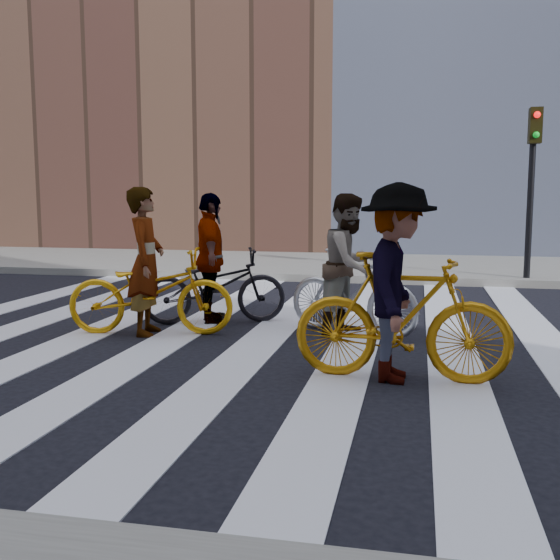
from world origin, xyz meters
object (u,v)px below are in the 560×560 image
(rider_left, at_px, (146,261))
(rider_mid, at_px, (349,264))
(rider_rear, at_px, (211,259))
(rider_right, at_px, (397,283))
(traffic_signal, at_px, (533,165))
(bike_yellow_right, at_px, (402,317))
(bike_yellow_left, at_px, (151,292))
(bike_dark_rear, at_px, (214,286))
(bike_silver_mid, at_px, (353,292))

(rider_left, distance_m, rider_mid, 2.52)
(rider_mid, height_order, rider_rear, rider_rear)
(rider_rear, bearing_deg, rider_right, -153.35)
(traffic_signal, height_order, rider_rear, traffic_signal)
(bike_yellow_right, xyz_separation_m, rider_rear, (-2.61, 2.30, 0.28))
(rider_left, height_order, rider_rear, rider_left)
(rider_mid, xyz_separation_m, rider_right, (0.65, -1.98, 0.05))
(traffic_signal, xyz_separation_m, rider_mid, (-2.89, -5.02, -1.40))
(bike_yellow_left, xyz_separation_m, rider_rear, (0.51, 0.85, 0.34))
(traffic_signal, bearing_deg, bike_yellow_right, -107.34)
(bike_yellow_left, xyz_separation_m, bike_dark_rear, (0.56, 0.85, -0.03))
(bike_yellow_right, height_order, rider_rear, rider_rear)
(bike_yellow_right, bearing_deg, bike_dark_rear, 50.43)
(bike_yellow_right, xyz_separation_m, rider_right, (-0.05, 0.00, 0.32))
(traffic_signal, height_order, bike_dark_rear, traffic_signal)
(bike_yellow_right, bearing_deg, rider_rear, 50.98)
(traffic_signal, height_order, bike_silver_mid, traffic_signal)
(rider_mid, bearing_deg, rider_left, 124.74)
(bike_yellow_left, relative_size, rider_rear, 1.17)
(bike_yellow_right, bearing_deg, rider_right, 92.39)
(rider_right, relative_size, rider_rear, 1.05)
(rider_rear, bearing_deg, bike_yellow_left, 127.71)
(bike_yellow_left, distance_m, rider_left, 0.38)
(bike_yellow_left, bearing_deg, rider_mid, -87.60)
(bike_yellow_left, xyz_separation_m, bike_silver_mid, (2.47, 0.54, -0.00))
(bike_dark_rear, relative_size, rider_rear, 1.10)
(bike_yellow_left, distance_m, bike_dark_rear, 1.02)
(rider_right, bearing_deg, bike_dark_rear, 49.86)
(rider_left, bearing_deg, rider_mid, -87.85)
(traffic_signal, bearing_deg, rider_mid, -119.90)
(rider_right, xyz_separation_m, rider_rear, (-2.56, 2.30, -0.04))
(bike_silver_mid, bearing_deg, bike_dark_rear, 103.07)
(rider_mid, bearing_deg, bike_yellow_right, -138.17)
(bike_yellow_left, relative_size, rider_left, 1.12)
(bike_yellow_left, bearing_deg, traffic_signal, -53.82)
(bike_yellow_left, relative_size, rider_mid, 1.17)
(traffic_signal, height_order, bike_yellow_right, traffic_signal)
(bike_silver_mid, bearing_deg, traffic_signal, -7.06)
(rider_rear, bearing_deg, bike_silver_mid, -120.48)
(traffic_signal, relative_size, rider_mid, 1.90)
(bike_silver_mid, distance_m, rider_right, 2.11)
(traffic_signal, distance_m, rider_mid, 5.96)
(traffic_signal, xyz_separation_m, rider_left, (-5.35, -5.56, -1.36))
(traffic_signal, height_order, rider_mid, traffic_signal)
(traffic_signal, relative_size, rider_right, 1.80)
(bike_yellow_right, distance_m, rider_rear, 3.48)
(bike_yellow_right, bearing_deg, rider_mid, 21.82)
(rider_right, bearing_deg, rider_left, 67.50)
(bike_dark_rear, distance_m, rider_left, 1.13)
(bike_yellow_left, relative_size, bike_dark_rear, 1.06)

